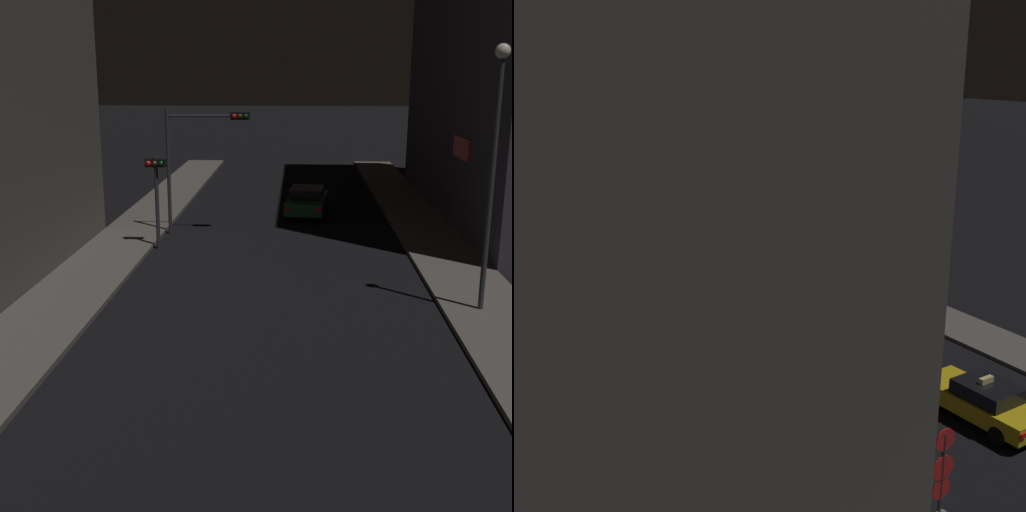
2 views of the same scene
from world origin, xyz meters
The scene contains 9 objects.
sidewalk_left centered at (-6.48, 29.01, 0.08)m, with size 2.75×62.01×0.15m, color #5B5651.
sidewalk_right centered at (6.48, 29.01, 0.08)m, with size 2.75×62.01×0.15m, color #5B5651.
building_facade_right centered at (11.42, 40.82, 10.42)m, with size 7.21×22.36×20.83m.
taxi centered at (1.00, 10.71, 0.74)m, with size 1.95×4.51×1.62m.
far_car centered at (1.24, 39.73, 0.73)m, with size 2.27×4.62×1.42m.
traffic_light_overhead centered at (-3.54, 35.29, 3.87)m, with size 3.61×0.41×5.39m.
traffic_light_left_kerb centered at (-4.86, 32.58, 2.68)m, with size 0.80×0.41×3.74m.
sign_pole_left centered at (-5.56, 6.27, 2.28)m, with size 0.63×0.10×3.77m.
street_lamp_far_block centered at (6.22, 25.48, 4.78)m, with size 0.41×0.41×7.56m.
Camera 2 is at (-15.90, -3.16, 11.87)m, focal length 47.47 mm.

